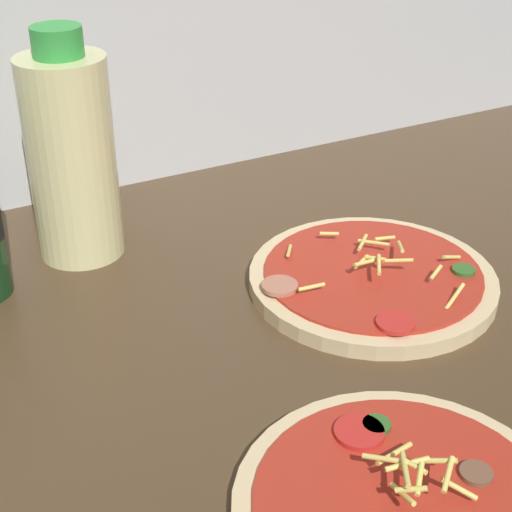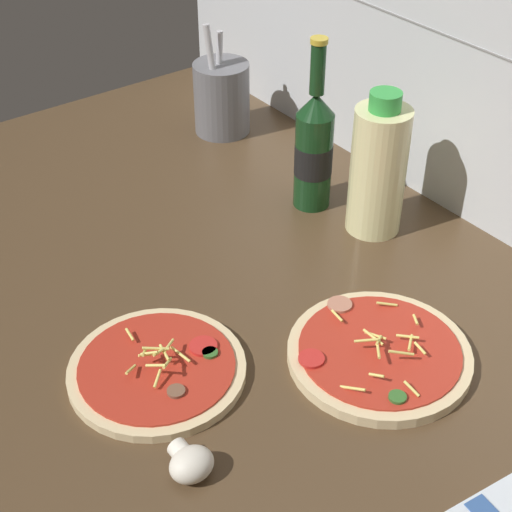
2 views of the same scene
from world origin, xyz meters
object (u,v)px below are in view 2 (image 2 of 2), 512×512
Objects in this scene: pizza_near at (158,369)px; oil_bottle at (378,169)px; utensil_crock at (222,97)px; beer_bottle at (314,149)px; mushroom_left at (190,463)px; pizza_far at (379,354)px.

oil_bottle is at bearing 99.84° from pizza_near.
oil_bottle is 1.08× the size of utensil_crock.
pizza_near is at bearing -65.33° from beer_bottle.
mushroom_left is (15.18, -4.93, 1.01)cm from pizza_near.
pizza_near is at bearing -41.89° from utensil_crock.
utensil_crock is at bearing 138.11° from pizza_near.
pizza_far is 65.80cm from utensil_crock.
pizza_far is 28.77cm from mushroom_left.
utensil_crock is at bearing 162.82° from pizza_far.
pizza_near reaches higher than mushroom_left.
mushroom_left is (0.72, -28.75, 0.89)cm from pizza_far.
pizza_near is 0.97× the size of oil_bottle.
oil_bottle is (-22.04, 19.82, 9.62)cm from pizza_far.
utensil_crock reaches higher than mushroom_left.
pizza_near is at bearing -80.16° from oil_bottle.
pizza_far is 1.10× the size of utensil_crock.
beer_bottle is at bearing 114.67° from pizza_near.
pizza_near is 1.05× the size of utensil_crock.
beer_bottle is at bearing 153.40° from pizza_far.
pizza_far is 31.16cm from oil_bottle.
pizza_near is 0.79× the size of beer_bottle.
pizza_near is 45.38cm from beer_bottle.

